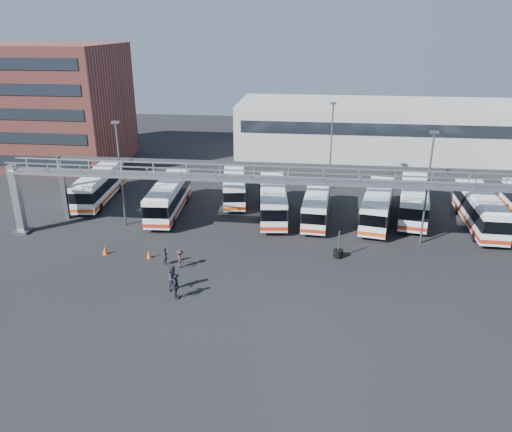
# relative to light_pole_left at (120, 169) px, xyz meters

# --- Properties ---
(ground) EXTENTS (140.00, 140.00, 0.00)m
(ground) POSITION_rel_light_pole_left_xyz_m (16.00, -8.00, -5.73)
(ground) COLOR black
(ground) RESTS_ON ground
(gantry) EXTENTS (51.40, 5.15, 7.10)m
(gantry) POSITION_rel_light_pole_left_xyz_m (16.00, -2.13, -0.22)
(gantry) COLOR gray
(gantry) RESTS_ON ground
(apartment_building) EXTENTS (18.00, 15.00, 16.00)m
(apartment_building) POSITION_rel_light_pole_left_xyz_m (-18.00, 22.00, 2.27)
(apartment_building) COLOR brown
(apartment_building) RESTS_ON ground
(warehouse) EXTENTS (42.00, 14.00, 8.00)m
(warehouse) POSITION_rel_light_pole_left_xyz_m (28.00, 30.00, -1.73)
(warehouse) COLOR #9E9E99
(warehouse) RESTS_ON ground
(light_pole_left) EXTENTS (0.70, 0.35, 10.21)m
(light_pole_left) POSITION_rel_light_pole_left_xyz_m (0.00, 0.00, 0.00)
(light_pole_left) COLOR #4C4F54
(light_pole_left) RESTS_ON ground
(light_pole_mid) EXTENTS (0.70, 0.35, 10.21)m
(light_pole_mid) POSITION_rel_light_pole_left_xyz_m (28.00, -1.00, 0.00)
(light_pole_mid) COLOR #4C4F54
(light_pole_mid) RESTS_ON ground
(light_pole_back) EXTENTS (0.70, 0.35, 10.21)m
(light_pole_back) POSITION_rel_light_pole_left_xyz_m (20.00, 14.00, 0.00)
(light_pole_back) COLOR #4C4F54
(light_pole_back) RESTS_ON ground
(bus_0) EXTENTS (3.50, 11.20, 3.35)m
(bus_0) POSITION_rel_light_pole_left_xyz_m (-5.33, 6.41, -3.88)
(bus_0) COLOR silver
(bus_0) RESTS_ON ground
(bus_2) EXTENTS (3.28, 11.27, 3.38)m
(bus_2) POSITION_rel_light_pole_left_xyz_m (3.41, 3.53, -3.86)
(bus_2) COLOR silver
(bus_2) RESTS_ON ground
(bus_3) EXTENTS (3.91, 10.34, 3.06)m
(bus_3) POSITION_rel_light_pole_left_xyz_m (9.44, 8.73, -4.03)
(bus_3) COLOR silver
(bus_3) RESTS_ON ground
(bus_4) EXTENTS (3.79, 11.31, 3.37)m
(bus_4) POSITION_rel_light_pole_left_xyz_m (14.16, 4.17, -3.86)
(bus_4) COLOR silver
(bus_4) RESTS_ON ground
(bus_5) EXTENTS (2.95, 10.23, 3.07)m
(bus_5) POSITION_rel_light_pole_left_xyz_m (18.63, 3.75, -4.03)
(bus_5) COLOR silver
(bus_5) RESTS_ON ground
(bus_6) EXTENTS (4.46, 11.10, 3.29)m
(bus_6) POSITION_rel_light_pole_left_xyz_m (24.59, 3.88, -3.91)
(bus_6) COLOR silver
(bus_6) RESTS_ON ground
(bus_7) EXTENTS (4.55, 11.76, 3.49)m
(bus_7) POSITION_rel_light_pole_left_xyz_m (28.37, 5.85, -3.80)
(bus_7) COLOR silver
(bus_7) RESTS_ON ground
(bus_8) EXTENTS (2.88, 11.29, 3.41)m
(bus_8) POSITION_rel_light_pole_left_xyz_m (34.21, 3.59, -3.84)
(bus_8) COLOR silver
(bus_8) RESTS_ON ground
(pedestrian_a) EXTENTS (0.45, 0.61, 1.53)m
(pedestrian_a) POSITION_rel_light_pole_left_xyz_m (6.43, -7.91, -4.96)
(pedestrian_a) COLOR black
(pedestrian_a) RESTS_ON ground
(pedestrian_b) EXTENTS (1.18, 1.20, 1.96)m
(pedestrian_b) POSITION_rel_light_pole_left_xyz_m (8.28, -11.89, -4.75)
(pedestrian_b) COLOR #282331
(pedestrian_b) RESTS_ON ground
(pedestrian_c) EXTENTS (1.05, 1.14, 1.54)m
(pedestrian_c) POSITION_rel_light_pole_left_xyz_m (7.78, -8.27, -4.96)
(pedestrian_c) COLOR #2F1F20
(pedestrian_c) RESTS_ON ground
(pedestrian_d) EXTENTS (0.60, 1.15, 1.89)m
(pedestrian_d) POSITION_rel_light_pole_left_xyz_m (8.77, -13.09, -4.78)
(pedestrian_d) COLOR #19202D
(pedestrian_d) RESTS_ON ground
(cone_left) EXTENTS (0.47, 0.47, 0.68)m
(cone_left) POSITION_rel_light_pole_left_xyz_m (4.68, -6.92, -5.39)
(cone_left) COLOR #F2540D
(cone_left) RESTS_ON ground
(cone_right) EXTENTS (0.57, 0.57, 0.74)m
(cone_right) POSITION_rel_light_pole_left_xyz_m (0.72, -6.69, -5.36)
(cone_right) COLOR #F2540D
(cone_right) RESTS_ON ground
(tire_stack) EXTENTS (0.85, 0.85, 2.42)m
(tire_stack) POSITION_rel_light_pole_left_xyz_m (20.56, -4.79, -5.32)
(tire_stack) COLOR black
(tire_stack) RESTS_ON ground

